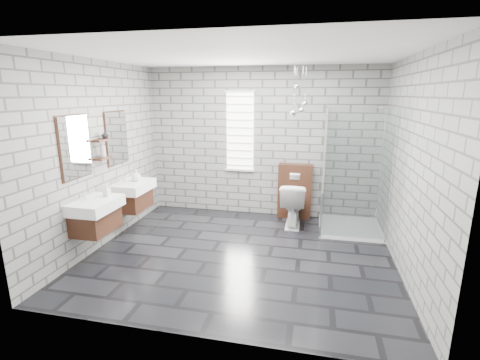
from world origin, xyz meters
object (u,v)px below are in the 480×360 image
(shower_enclosure, at_px, (346,202))
(toilet, at_px, (293,204))
(vanity_right, at_px, (131,187))
(cistern_panel, at_px, (295,191))
(vanity_left, at_px, (93,206))

(shower_enclosure, relative_size, toilet, 2.68)
(vanity_right, relative_size, shower_enclosure, 0.77)
(vanity_right, distance_m, shower_enclosure, 3.50)
(vanity_right, bearing_deg, cistern_panel, 26.31)
(cistern_panel, distance_m, shower_enclosure, 1.00)
(vanity_right, distance_m, toilet, 2.72)
(vanity_left, relative_size, vanity_right, 1.00)
(cistern_panel, height_order, toilet, cistern_panel)
(vanity_right, height_order, cistern_panel, vanity_right)
(shower_enclosure, bearing_deg, vanity_left, -153.05)
(toilet, bearing_deg, shower_enclosure, 170.91)
(vanity_right, bearing_deg, shower_enclosure, 12.29)
(vanity_right, xyz_separation_m, shower_enclosure, (3.41, 0.74, -0.25))
(vanity_left, relative_size, cistern_panel, 1.57)
(shower_enclosure, bearing_deg, vanity_right, -167.71)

